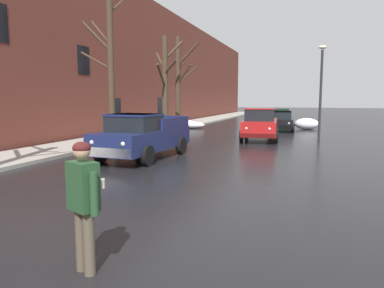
# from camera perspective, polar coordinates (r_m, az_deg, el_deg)

# --- Properties ---
(ground_plane) EXTENTS (200.00, 200.00, 0.00)m
(ground_plane) POSITION_cam_1_polar(r_m,az_deg,el_deg) (7.11, -26.01, -12.57)
(ground_plane) COLOR black
(left_sidewalk_slab) EXTENTS (2.93, 80.00, 0.14)m
(left_sidewalk_slab) POSITION_cam_1_polar(r_m,az_deg,el_deg) (25.27, -7.03, 1.91)
(left_sidewalk_slab) COLOR #A8A399
(left_sidewalk_slab) RESTS_ON ground
(brick_townhouse_facade) EXTENTS (0.63, 80.00, 10.15)m
(brick_townhouse_facade) POSITION_cam_1_polar(r_m,az_deg,el_deg) (26.22, -11.19, 12.97)
(brick_townhouse_facade) COLOR brown
(brick_townhouse_facade) RESTS_ON ground
(snow_bank_near_corner_left) EXTENTS (2.16, 0.97, 0.64)m
(snow_bank_near_corner_left) POSITION_cam_1_polar(r_m,az_deg,el_deg) (28.76, -0.13, 3.02)
(snow_bank_near_corner_left) COLOR white
(snow_bank_near_corner_left) RESTS_ON ground
(snow_bank_along_left_kerb) EXTENTS (1.81, 1.12, 0.86)m
(snow_bank_along_left_kerb) POSITION_cam_1_polar(r_m,az_deg,el_deg) (29.11, 17.60, 2.99)
(snow_bank_along_left_kerb) COLOR white
(snow_bank_along_left_kerb) RESTS_ON ground
(bare_tree_second_along_sidewalk) EXTENTS (1.92, 2.00, 7.36)m
(bare_tree_second_along_sidewalk) POSITION_cam_1_polar(r_m,az_deg,el_deg) (18.48, -12.75, 11.44)
(bare_tree_second_along_sidewalk) COLOR #423323
(bare_tree_second_along_sidewalk) RESTS_ON ground
(bare_tree_mid_block) EXTENTS (2.48, 3.14, 6.41)m
(bare_tree_mid_block) POSITION_cam_1_polar(r_m,az_deg,el_deg) (24.48, -4.23, 9.63)
(bare_tree_mid_block) COLOR #423323
(bare_tree_mid_block) RESTS_ON ground
(bare_tree_far_down_block) EXTENTS (1.95, 2.81, 6.73)m
(bare_tree_far_down_block) POSITION_cam_1_polar(r_m,az_deg,el_deg) (26.73, -2.10, 9.67)
(bare_tree_far_down_block) COLOR #423323
(bare_tree_far_down_block) RESTS_ON ground
(pickup_truck_darkblue_approaching_near_lane) EXTENTS (2.34, 5.07, 1.76)m
(pickup_truck_darkblue_approaching_near_lane) POSITION_cam_1_polar(r_m,az_deg,el_deg) (14.27, -7.79, 1.26)
(pickup_truck_darkblue_approaching_near_lane) COLOR navy
(pickup_truck_darkblue_approaching_near_lane) RESTS_ON ground
(suv_red_parked_kerbside_close) EXTENTS (2.29, 4.82, 1.82)m
(suv_red_parked_kerbside_close) POSITION_cam_1_polar(r_m,az_deg,el_deg) (21.01, 10.66, 3.33)
(suv_red_parked_kerbside_close) COLOR red
(suv_red_parked_kerbside_close) RESTS_ON ground
(sedan_black_parked_kerbside_mid) EXTENTS (2.07, 4.25, 1.42)m
(sedan_black_parked_kerbside_mid) POSITION_cam_1_polar(r_m,az_deg,el_deg) (27.57, 13.77, 3.61)
(sedan_black_parked_kerbside_mid) COLOR black
(sedan_black_parked_kerbside_mid) RESTS_ON ground
(sedan_green_parked_far_down_block) EXTENTS (2.05, 3.97, 1.42)m
(sedan_green_parked_far_down_block) POSITION_cam_1_polar(r_m,az_deg,el_deg) (33.23, 13.67, 4.16)
(sedan_green_parked_far_down_block) COLOR #1E5633
(sedan_green_parked_far_down_block) RESTS_ON ground
(pedestrian_with_coffee) EXTENTS (0.62, 0.41, 1.76)m
(pedestrian_with_coffee) POSITION_cam_1_polar(r_m,az_deg,el_deg) (5.00, -16.62, -7.92)
(pedestrian_with_coffee) COLOR brown
(pedestrian_with_coffee) RESTS_ON ground
(fire_hydrant) EXTENTS (0.42, 0.22, 0.71)m
(fire_hydrant) POSITION_cam_1_polar(r_m,az_deg,el_deg) (17.17, -14.65, 0.30)
(fire_hydrant) COLOR gold
(fire_hydrant) RESTS_ON ground
(street_lamp_post) EXTENTS (0.44, 0.24, 5.25)m
(street_lamp_post) POSITION_cam_1_polar(r_m,az_deg,el_deg) (21.77, 19.52, 8.40)
(street_lamp_post) COLOR #28282D
(street_lamp_post) RESTS_ON ground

